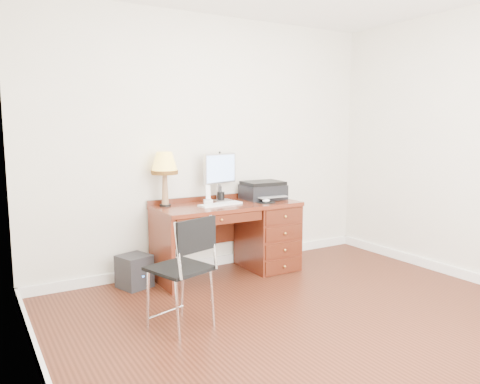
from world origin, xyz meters
TOP-DOWN VIEW (x-y plane):
  - ground at (0.00, 0.00)m, footprint 4.00×4.00m
  - room_shell at (0.00, 0.63)m, footprint 4.00×4.00m
  - desk at (0.32, 1.40)m, footprint 1.50×0.67m
  - monitor at (0.04, 1.61)m, footprint 0.43×0.20m
  - keyboard at (-0.10, 1.36)m, footprint 0.48×0.20m
  - mouse_pad at (0.38, 1.25)m, footprint 0.20×0.20m
  - printer at (0.50, 1.48)m, footprint 0.45×0.36m
  - leg_lamp at (-0.61, 1.58)m, footprint 0.27×0.27m
  - phone at (-0.16, 1.51)m, footprint 0.11×0.11m
  - pen_cup at (0.03, 1.59)m, footprint 0.08×0.08m
  - chair at (-0.94, 0.39)m, footprint 0.51×0.52m
  - equipment_box at (-0.97, 1.50)m, footprint 0.34×0.34m

SIDE VIEW (x-z plane):
  - ground at x=0.00m, z-range 0.00..0.00m
  - room_shell at x=0.00m, z-range -1.95..2.05m
  - equipment_box at x=-0.97m, z-range 0.00..0.32m
  - desk at x=0.32m, z-range 0.04..0.79m
  - chair at x=-0.94m, z-range 0.09..0.97m
  - keyboard at x=-0.10m, z-range 0.75..0.77m
  - mouse_pad at x=0.38m, z-range 0.74..0.78m
  - pen_cup at x=0.03m, z-range 0.75..0.85m
  - phone at x=-0.16m, z-range 0.71..0.90m
  - printer at x=0.50m, z-range 0.75..0.94m
  - monitor at x=0.04m, z-range 0.82..1.32m
  - leg_lamp at x=-0.61m, z-range 0.88..1.42m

